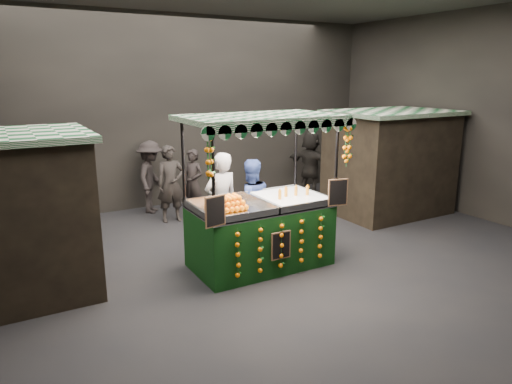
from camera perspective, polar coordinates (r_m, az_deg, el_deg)
ground at (r=8.76m, az=1.92°, el=-8.90°), size 12.00×12.00×0.00m
market_hall at (r=8.06m, az=2.12°, el=13.81°), size 12.10×10.10×5.05m
neighbour_stall_right at (r=12.20m, az=16.11°, el=3.59°), size 3.00×2.20×2.60m
juice_stall at (r=8.41m, az=0.71°, el=-3.61°), size 2.86×1.68×2.77m
vendor_grey at (r=9.10m, az=-4.30°, el=-1.35°), size 0.79×0.57×2.01m
vendor_blue at (r=9.29m, az=-0.71°, el=-1.51°), size 1.01×0.85×1.84m
shopper_0 at (r=11.20m, az=-10.46°, el=0.99°), size 0.70×0.49×1.84m
shopper_1 at (r=12.32m, az=11.70°, el=2.20°), size 1.14×1.15×1.88m
shopper_2 at (r=10.70m, az=-22.11°, el=-0.50°), size 1.12×0.58×1.83m
shopper_3 at (r=12.06m, az=-12.85°, el=1.81°), size 1.21×1.38×1.85m
shopper_4 at (r=10.90m, az=-22.09°, el=-0.88°), size 0.78×0.51×1.59m
shopper_5 at (r=13.66m, az=6.75°, el=3.56°), size 1.08×1.83×1.88m
shopper_6 at (r=11.66m, az=-7.78°, el=1.17°), size 0.63×0.72×1.67m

